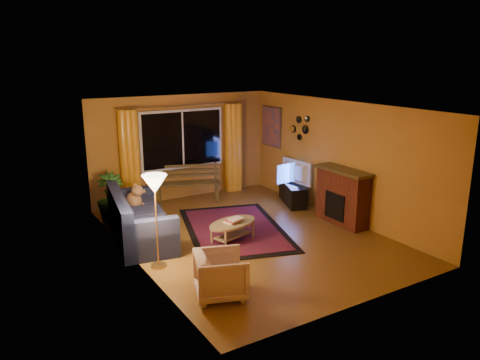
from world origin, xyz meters
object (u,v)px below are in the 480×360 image
bench (189,192)px  coffee_table (233,232)px  armchair (221,273)px  tv_console (293,193)px  floor_lamp (156,222)px  sofa (140,216)px

bench → coffee_table: 2.71m
armchair → tv_console: size_ratio=0.63×
armchair → tv_console: armchair is taller
floor_lamp → tv_console: size_ratio=1.36×
coffee_table → tv_console: bearing=28.3°
sofa → floor_lamp: 1.37m
tv_console → coffee_table: bearing=-129.7°
coffee_table → floor_lamp: bearing=-169.0°
floor_lamp → armchair: bearing=-73.2°
bench → tv_console: tv_console is taller
armchair → coffee_table: (1.18, 1.70, -0.17)m
armchair → floor_lamp: size_ratio=0.46×
floor_lamp → tv_console: (4.00, 1.60, -0.55)m
bench → coffee_table: bearing=-76.9°
sofa → coffee_table: (1.42, -1.00, -0.26)m
sofa → floor_lamp: bearing=-88.1°
armchair → coffee_table: armchair is taller
coffee_table → tv_console: tv_console is taller
floor_lamp → tv_console: 4.34m
bench → armchair: size_ratio=2.06×
armchair → bench: bearing=-0.0°
sofa → coffee_table: sofa is taller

